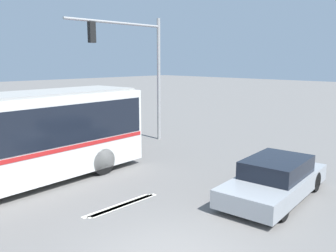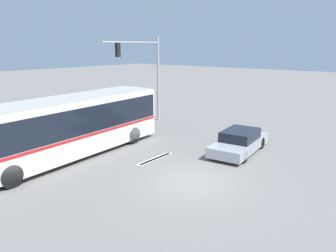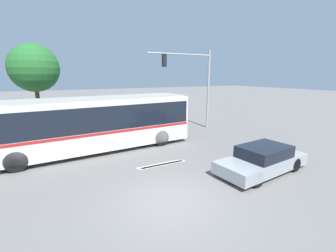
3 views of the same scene
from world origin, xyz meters
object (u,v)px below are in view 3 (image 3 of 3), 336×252
object	(u,v)px
sedan_foreground	(262,160)
street_tree_left	(34,68)
traffic_light_pole	(195,78)
city_bus	(88,122)

from	to	relation	value
sedan_foreground	street_tree_left	distance (m)	17.77
traffic_light_pole	street_tree_left	xyz separation A→B (m)	(-11.35, 5.83, 0.73)
city_bus	traffic_light_pole	distance (m)	9.21
sedan_foreground	traffic_light_pole	size ratio (longest dim) A/B	0.75
street_tree_left	sedan_foreground	bearing A→B (deg)	-57.16
traffic_light_pole	street_tree_left	bearing A→B (deg)	-27.21
sedan_foreground	traffic_light_pole	xyz separation A→B (m)	(2.01, 8.64, 3.62)
sedan_foreground	street_tree_left	bearing A→B (deg)	-62.86
city_bus	traffic_light_pole	world-z (taller)	traffic_light_pole
sedan_foreground	city_bus	bearing A→B (deg)	-50.47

